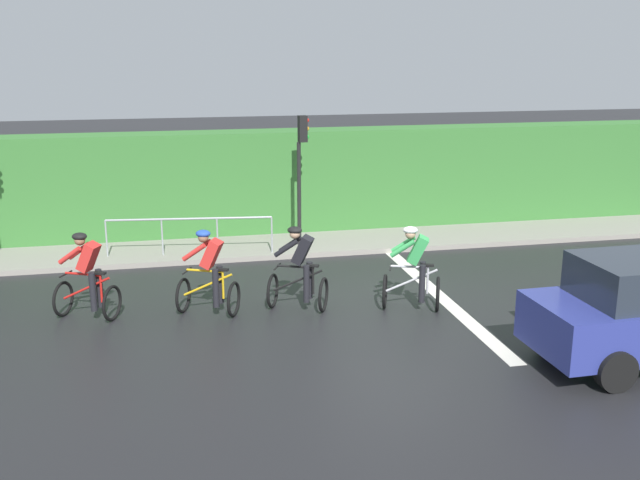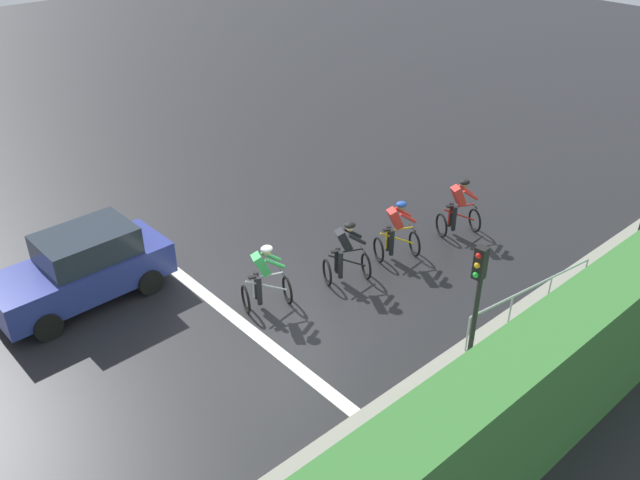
{
  "view_description": "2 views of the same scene",
  "coord_description": "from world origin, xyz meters",
  "px_view_note": "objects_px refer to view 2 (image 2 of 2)",
  "views": [
    {
      "loc": [
        -13.57,
        4.36,
        5.0
      ],
      "look_at": [
        0.62,
        1.31,
        1.16
      ],
      "focal_mm": 41.56,
      "sensor_mm": 36.0,
      "label": 1
    },
    {
      "loc": [
        9.63,
        -7.67,
        9.35
      ],
      "look_at": [
        -0.84,
        1.63,
        1.0
      ],
      "focal_mm": 37.0,
      "sensor_mm": 36.0,
      "label": 2
    }
  ],
  "objects_px": {
    "cyclist_fourth": "(264,279)",
    "pedestrian_railing_kerbside": "(531,294)",
    "car_navy": "(83,267)",
    "cyclist_second": "(396,232)",
    "traffic_light_near_crossing": "(476,298)",
    "cyclist_lead": "(459,208)",
    "cyclist_mid": "(346,254)"
  },
  "relations": [
    {
      "from": "cyclist_mid",
      "to": "cyclist_lead",
      "type": "bearing_deg",
      "value": 84.78
    },
    {
      "from": "cyclist_lead",
      "to": "car_navy",
      "type": "xyz_separation_m",
      "value": [
        -3.93,
        -9.08,
        0.08
      ]
    },
    {
      "from": "cyclist_lead",
      "to": "pedestrian_railing_kerbside",
      "type": "relative_size",
      "value": 0.42
    },
    {
      "from": "cyclist_lead",
      "to": "pedestrian_railing_kerbside",
      "type": "distance_m",
      "value": 4.15
    },
    {
      "from": "cyclist_lead",
      "to": "cyclist_fourth",
      "type": "bearing_deg",
      "value": -97.66
    },
    {
      "from": "traffic_light_near_crossing",
      "to": "car_navy",
      "type": "bearing_deg",
      "value": -151.76
    },
    {
      "from": "cyclist_second",
      "to": "pedestrian_railing_kerbside",
      "type": "height_order",
      "value": "cyclist_second"
    },
    {
      "from": "cyclist_second",
      "to": "car_navy",
      "type": "distance_m",
      "value": 7.77
    },
    {
      "from": "cyclist_lead",
      "to": "cyclist_mid",
      "type": "distance_m",
      "value": 3.97
    },
    {
      "from": "cyclist_fourth",
      "to": "pedestrian_railing_kerbside",
      "type": "height_order",
      "value": "cyclist_fourth"
    },
    {
      "from": "car_navy",
      "to": "pedestrian_railing_kerbside",
      "type": "xyz_separation_m",
      "value": [
        7.56,
        7.05,
        -0.07
      ]
    },
    {
      "from": "cyclist_second",
      "to": "cyclist_fourth",
      "type": "distance_m",
      "value": 3.91
    },
    {
      "from": "traffic_light_near_crossing",
      "to": "cyclist_second",
      "type": "bearing_deg",
      "value": 148.74
    },
    {
      "from": "cyclist_lead",
      "to": "cyclist_fourth",
      "type": "height_order",
      "value": "same"
    },
    {
      "from": "cyclist_fourth",
      "to": "pedestrian_railing_kerbside",
      "type": "bearing_deg",
      "value": 42.52
    },
    {
      "from": "cyclist_lead",
      "to": "traffic_light_near_crossing",
      "type": "distance_m",
      "value": 6.42
    },
    {
      "from": "cyclist_mid",
      "to": "traffic_light_near_crossing",
      "type": "distance_m",
      "value": 4.66
    },
    {
      "from": "car_navy",
      "to": "pedestrian_railing_kerbside",
      "type": "distance_m",
      "value": 10.33
    },
    {
      "from": "pedestrian_railing_kerbside",
      "to": "cyclist_second",
      "type": "bearing_deg",
      "value": -177.0
    },
    {
      "from": "traffic_light_near_crossing",
      "to": "pedestrian_railing_kerbside",
      "type": "distance_m",
      "value": 3.15
    },
    {
      "from": "car_navy",
      "to": "traffic_light_near_crossing",
      "type": "relative_size",
      "value": 1.24
    },
    {
      "from": "cyclist_fourth",
      "to": "car_navy",
      "type": "distance_m",
      "value": 4.3
    },
    {
      "from": "cyclist_mid",
      "to": "pedestrian_railing_kerbside",
      "type": "distance_m",
      "value": 4.42
    },
    {
      "from": "cyclist_fourth",
      "to": "car_navy",
      "type": "relative_size",
      "value": 0.4
    },
    {
      "from": "cyclist_second",
      "to": "traffic_light_near_crossing",
      "type": "height_order",
      "value": "traffic_light_near_crossing"
    },
    {
      "from": "cyclist_mid",
      "to": "car_navy",
      "type": "xyz_separation_m",
      "value": [
        -3.57,
        -5.12,
        0.08
      ]
    },
    {
      "from": "cyclist_second",
      "to": "traffic_light_near_crossing",
      "type": "distance_m",
      "value": 5.18
    },
    {
      "from": "cyclist_fourth",
      "to": "traffic_light_near_crossing",
      "type": "xyz_separation_m",
      "value": [
        4.82,
        1.29,
        1.43
      ]
    },
    {
      "from": "car_navy",
      "to": "cyclist_second",
      "type": "bearing_deg",
      "value": 61.81
    },
    {
      "from": "cyclist_fourth",
      "to": "pedestrian_railing_kerbside",
      "type": "xyz_separation_m",
      "value": [
        4.45,
        4.08,
        0.01
      ]
    },
    {
      "from": "cyclist_lead",
      "to": "car_navy",
      "type": "distance_m",
      "value": 9.9
    },
    {
      "from": "cyclist_lead",
      "to": "cyclist_fourth",
      "type": "xyz_separation_m",
      "value": [
        -0.82,
        -6.11,
        0.0
      ]
    }
  ]
}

